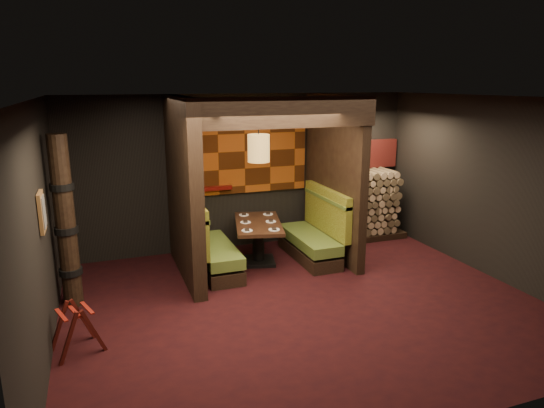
{
  "coord_description": "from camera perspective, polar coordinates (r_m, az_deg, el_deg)",
  "views": [
    {
      "loc": [
        -2.59,
        -5.76,
        3.05
      ],
      "look_at": [
        0.0,
        1.3,
        1.15
      ],
      "focal_mm": 32.0,
      "sensor_mm": 36.0,
      "label": 1
    }
  ],
  "objects": [
    {
      "name": "mosaic_header",
      "position": [
        9.85,
        9.81,
        5.74
      ],
      "size": [
        1.83,
        0.1,
        0.56
      ],
      "primitive_type": "cube",
      "color": "maroon",
      "rests_on": "wall_back"
    },
    {
      "name": "wall_right",
      "position": [
        8.37,
        24.78,
        1.66
      ],
      "size": [
        0.02,
        5.5,
        2.85
      ],
      "primitive_type": "cube",
      "color": "black",
      "rests_on": "ground"
    },
    {
      "name": "place_settings",
      "position": [
        8.24,
        -1.63,
        -2.08
      ],
      "size": [
        0.83,
        1.21,
        0.03
      ],
      "color": "white",
      "rests_on": "dining_table"
    },
    {
      "name": "firewood_stack",
      "position": [
        9.76,
        10.53,
        -0.13
      ],
      "size": [
        1.73,
        0.7,
        1.36
      ],
      "color": "black",
      "rests_on": "floor"
    },
    {
      "name": "wall_left",
      "position": [
        6.03,
        -25.74,
        -2.91
      ],
      "size": [
        0.02,
        5.5,
        2.85
      ],
      "primitive_type": "cube",
      "color": "black",
      "rests_on": "ground"
    },
    {
      "name": "booth_bench_right",
      "position": [
        8.63,
        5.03,
        -3.78
      ],
      "size": [
        0.68,
        1.6,
        1.14
      ],
      "color": "black",
      "rests_on": "floor"
    },
    {
      "name": "tapa_side_panel",
      "position": [
        7.8,
        -9.89,
        5.12
      ],
      "size": [
        0.04,
        1.85,
        1.45
      ],
      "primitive_type": "cube",
      "color": "#924010",
      "rests_on": "partition_left"
    },
    {
      "name": "luggage_rack",
      "position": [
        6.19,
        -22.06,
        -13.25
      ],
      "size": [
        0.67,
        0.56,
        0.62
      ],
      "color": "#43100C",
      "rests_on": "floor"
    },
    {
      "name": "lacquer_shelf",
      "position": [
        8.85,
        -6.68,
        1.87
      ],
      "size": [
        0.6,
        0.12,
        0.07
      ],
      "primitive_type": "cube",
      "color": "#570C08",
      "rests_on": "wall_back"
    },
    {
      "name": "tapa_back_panel",
      "position": [
        8.94,
        -3.28,
        6.24
      ],
      "size": [
        2.4,
        0.06,
        1.55
      ],
      "primitive_type": "cube",
      "color": "#924010",
      "rests_on": "wall_back"
    },
    {
      "name": "wall_front",
      "position": [
        4.29,
        19.28,
        -8.92
      ],
      "size": [
        6.5,
        0.02,
        2.85
      ],
      "primitive_type": "cube",
      "color": "black",
      "rests_on": "ground"
    },
    {
      "name": "framed_picture",
      "position": [
        6.07,
        -25.44,
        -0.85
      ],
      "size": [
        0.05,
        0.36,
        0.46
      ],
      "color": "olive",
      "rests_on": "wall_left"
    },
    {
      "name": "header_beam",
      "position": [
        6.97,
        1.53,
        10.71
      ],
      "size": [
        2.85,
        0.18,
        0.44
      ],
      "primitive_type": "cube",
      "color": "black",
      "rests_on": "partition_left"
    },
    {
      "name": "totem_column",
      "position": [
        7.13,
        -23.1,
        -2.15
      ],
      "size": [
        0.31,
        0.31,
        2.4
      ],
      "color": "black",
      "rests_on": "floor"
    },
    {
      "name": "partition_right",
      "position": [
        8.57,
        7.27,
        3.13
      ],
      "size": [
        0.15,
        2.1,
        2.85
      ],
      "primitive_type": "cube",
      "color": "black",
      "rests_on": "floor"
    },
    {
      "name": "bay_front_post",
      "position": [
        8.84,
        7.02,
        3.47
      ],
      "size": [
        0.08,
        0.08,
        2.85
      ],
      "primitive_type": "cube",
      "color": "black",
      "rests_on": "floor"
    },
    {
      "name": "ceiling",
      "position": [
        6.32,
        4.16,
        12.42
      ],
      "size": [
        6.5,
        5.5,
        0.02
      ],
      "primitive_type": "cube",
      "color": "black",
      "rests_on": "ground"
    },
    {
      "name": "pendant_lamp",
      "position": [
        7.94,
        -1.58,
        6.59
      ],
      "size": [
        0.36,
        0.36,
        1.07
      ],
      "color": "#A37B3B",
      "rests_on": "ceiling"
    },
    {
      "name": "floor",
      "position": [
        7.02,
        3.73,
        -11.7
      ],
      "size": [
        6.5,
        5.5,
        0.02
      ],
      "primitive_type": "cube",
      "color": "black",
      "rests_on": "ground"
    },
    {
      "name": "wall_back",
      "position": [
        9.06,
        -3.19,
        3.81
      ],
      "size": [
        6.5,
        0.02,
        2.85
      ],
      "primitive_type": "cube",
      "color": "black",
      "rests_on": "ground"
    },
    {
      "name": "partition_left",
      "position": [
        7.69,
        -10.4,
        1.74
      ],
      "size": [
        0.2,
        2.2,
        2.85
      ],
      "primitive_type": "cube",
      "color": "black",
      "rests_on": "floor"
    },
    {
      "name": "booth_bench_left",
      "position": [
        8.04,
        -7.34,
        -5.19
      ],
      "size": [
        0.68,
        1.6,
        1.14
      ],
      "color": "black",
      "rests_on": "floor"
    },
    {
      "name": "dining_table",
      "position": [
        8.32,
        -1.62,
        -3.71
      ],
      "size": [
        1.06,
        1.53,
        0.73
      ],
      "color": "black",
      "rests_on": "floor"
    }
  ]
}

